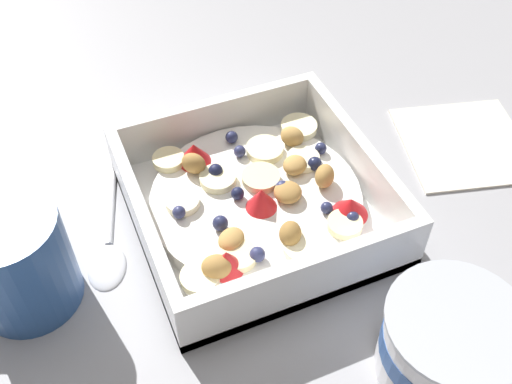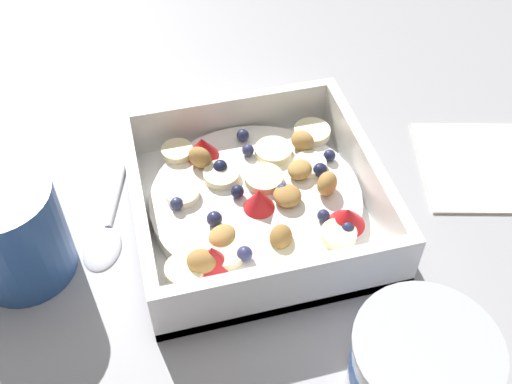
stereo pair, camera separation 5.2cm
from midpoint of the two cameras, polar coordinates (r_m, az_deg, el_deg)
name	(u,v)px [view 1 (the left image)]	position (r m, az deg, el deg)	size (l,w,h in m)	color
ground_plane	(255,201)	(0.55, -2.75, -1.04)	(2.40, 2.40, 0.00)	#9E9EA3
fruit_bowl	(257,201)	(0.53, -2.77, -1.00)	(0.21, 0.21, 0.06)	white
spoon	(108,239)	(0.54, -16.37, -4.42)	(0.07, 0.17, 0.01)	silver
yogurt_cup	(448,345)	(0.44, 14.26, -13.95)	(0.10, 0.10, 0.07)	white
coffee_mug	(14,261)	(0.50, -24.52, -6.10)	(0.11, 0.08, 0.09)	#2D5699
folded_napkin	(465,143)	(0.63, 16.74, 4.31)	(0.12, 0.12, 0.01)	silver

